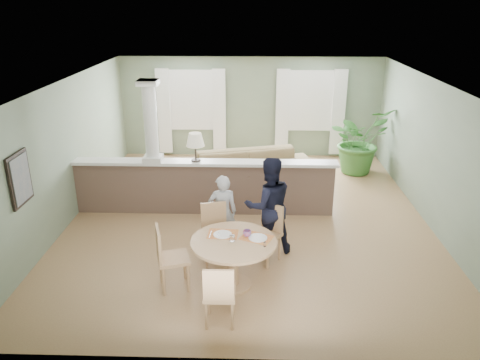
{
  "coord_description": "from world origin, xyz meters",
  "views": [
    {
      "loc": [
        0.09,
        -8.53,
        4.12
      ],
      "look_at": [
        -0.14,
        -1.0,
        1.18
      ],
      "focal_mm": 35.0,
      "sensor_mm": 36.0,
      "label": 1
    }
  ],
  "objects_px": {
    "chair_near": "(219,293)",
    "child_person": "(223,213)",
    "houseplant": "(359,140)",
    "dining_table": "(234,250)",
    "man_person": "(269,206)",
    "chair_far_boy": "(215,230)",
    "chair_far_man": "(268,230)",
    "sofa": "(250,172)",
    "chair_side": "(168,255)"
  },
  "relations": [
    {
      "from": "chair_far_boy",
      "to": "chair_side",
      "type": "height_order",
      "value": "chair_side"
    },
    {
      "from": "chair_far_boy",
      "to": "chair_far_man",
      "type": "distance_m",
      "value": 0.88
    },
    {
      "from": "dining_table",
      "to": "chair_far_man",
      "type": "xyz_separation_m",
      "value": [
        0.52,
        0.8,
        -0.08
      ]
    },
    {
      "from": "sofa",
      "to": "chair_side",
      "type": "height_order",
      "value": "chair_side"
    },
    {
      "from": "houseplant",
      "to": "child_person",
      "type": "relative_size",
      "value": 1.21
    },
    {
      "from": "dining_table",
      "to": "houseplant",
      "type": "bearing_deg",
      "value": 60.74
    },
    {
      "from": "dining_table",
      "to": "chair_side",
      "type": "bearing_deg",
      "value": -175.29
    },
    {
      "from": "chair_far_boy",
      "to": "child_person",
      "type": "bearing_deg",
      "value": 60.67
    },
    {
      "from": "chair_far_boy",
      "to": "chair_far_man",
      "type": "relative_size",
      "value": 1.01
    },
    {
      "from": "chair_near",
      "to": "child_person",
      "type": "relative_size",
      "value": 0.68
    },
    {
      "from": "dining_table",
      "to": "chair_near",
      "type": "relative_size",
      "value": 1.38
    },
    {
      "from": "sofa",
      "to": "child_person",
      "type": "xyz_separation_m",
      "value": [
        -0.45,
        -2.7,
        0.25
      ]
    },
    {
      "from": "houseplant",
      "to": "man_person",
      "type": "distance_m",
      "value": 4.7
    },
    {
      "from": "chair_far_man",
      "to": "dining_table",
      "type": "bearing_deg",
      "value": -87.49
    },
    {
      "from": "houseplant",
      "to": "man_person",
      "type": "xyz_separation_m",
      "value": [
        -2.35,
        -4.07,
        0.03
      ]
    },
    {
      "from": "chair_far_man",
      "to": "man_person",
      "type": "distance_m",
      "value": 0.42
    },
    {
      "from": "chair_far_boy",
      "to": "man_person",
      "type": "relative_size",
      "value": 0.57
    },
    {
      "from": "sofa",
      "to": "houseplant",
      "type": "relative_size",
      "value": 1.81
    },
    {
      "from": "chair_near",
      "to": "child_person",
      "type": "distance_m",
      "value": 2.1
    },
    {
      "from": "chair_near",
      "to": "chair_side",
      "type": "height_order",
      "value": "chair_side"
    },
    {
      "from": "child_person",
      "to": "dining_table",
      "type": "bearing_deg",
      "value": 93.23
    },
    {
      "from": "chair_far_man",
      "to": "chair_near",
      "type": "height_order",
      "value": "chair_far_man"
    },
    {
      "from": "sofa",
      "to": "chair_far_man",
      "type": "distance_m",
      "value": 3.06
    },
    {
      "from": "sofa",
      "to": "chair_far_man",
      "type": "bearing_deg",
      "value": -99.31
    },
    {
      "from": "child_person",
      "to": "sofa",
      "type": "bearing_deg",
      "value": -108.36
    },
    {
      "from": "houseplant",
      "to": "dining_table",
      "type": "distance_m",
      "value": 5.9
    },
    {
      "from": "houseplant",
      "to": "dining_table",
      "type": "xyz_separation_m",
      "value": [
        -2.88,
        -5.15,
        -0.21
      ]
    },
    {
      "from": "dining_table",
      "to": "man_person",
      "type": "xyz_separation_m",
      "value": [
        0.54,
        1.08,
        0.24
      ]
    },
    {
      "from": "houseplant",
      "to": "dining_table",
      "type": "bearing_deg",
      "value": -119.26
    },
    {
      "from": "chair_far_boy",
      "to": "chair_far_man",
      "type": "bearing_deg",
      "value": -11.76
    },
    {
      "from": "sofa",
      "to": "chair_side",
      "type": "relative_size",
      "value": 2.96
    },
    {
      "from": "dining_table",
      "to": "child_person",
      "type": "height_order",
      "value": "child_person"
    },
    {
      "from": "chair_side",
      "to": "dining_table",
      "type": "bearing_deg",
      "value": -101.81
    },
    {
      "from": "sofa",
      "to": "child_person",
      "type": "relative_size",
      "value": 2.18
    },
    {
      "from": "houseplant",
      "to": "chair_side",
      "type": "relative_size",
      "value": 1.64
    },
    {
      "from": "child_person",
      "to": "man_person",
      "type": "height_order",
      "value": "man_person"
    },
    {
      "from": "chair_near",
      "to": "chair_far_man",
      "type": "bearing_deg",
      "value": -111.67
    },
    {
      "from": "sofa",
      "to": "chair_side",
      "type": "xyz_separation_m",
      "value": [
        -1.19,
        -3.93,
        0.12
      ]
    },
    {
      "from": "dining_table",
      "to": "chair_near",
      "type": "height_order",
      "value": "chair_near"
    },
    {
      "from": "chair_side",
      "to": "child_person",
      "type": "relative_size",
      "value": 0.74
    },
    {
      "from": "dining_table",
      "to": "man_person",
      "type": "relative_size",
      "value": 0.75
    },
    {
      "from": "houseplant",
      "to": "chair_far_boy",
      "type": "xyz_separation_m",
      "value": [
        -3.24,
        -4.37,
        -0.28
      ]
    },
    {
      "from": "chair_far_boy",
      "to": "chair_near",
      "type": "bearing_deg",
      "value": -96.84
    },
    {
      "from": "chair_far_boy",
      "to": "chair_near",
      "type": "height_order",
      "value": "chair_far_boy"
    },
    {
      "from": "sofa",
      "to": "chair_near",
      "type": "height_order",
      "value": "chair_near"
    },
    {
      "from": "dining_table",
      "to": "child_person",
      "type": "xyz_separation_m",
      "value": [
        -0.25,
        1.15,
        0.07
      ]
    },
    {
      "from": "chair_far_man",
      "to": "man_person",
      "type": "xyz_separation_m",
      "value": [
        0.01,
        0.28,
        0.32
      ]
    },
    {
      "from": "sofa",
      "to": "chair_far_boy",
      "type": "xyz_separation_m",
      "value": [
        -0.56,
        -3.07,
        0.11
      ]
    },
    {
      "from": "child_person",
      "to": "man_person",
      "type": "relative_size",
      "value": 0.8
    },
    {
      "from": "chair_near",
      "to": "child_person",
      "type": "xyz_separation_m",
      "value": [
        -0.09,
        2.09,
        0.17
      ]
    }
  ]
}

